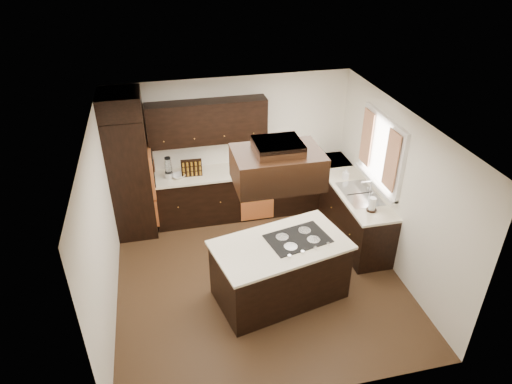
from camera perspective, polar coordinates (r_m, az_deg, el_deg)
floor at (r=7.12m, az=0.29°, el=-10.58°), size 4.20×4.20×0.02m
ceiling at (r=5.77m, az=0.36°, el=8.55°), size 4.20×4.20×0.02m
wall_back at (r=8.17m, az=-3.05°, el=5.81°), size 4.20×0.02×2.50m
wall_front at (r=4.79m, az=6.28°, el=-15.48°), size 4.20×0.02×2.50m
wall_left at (r=6.30m, az=-18.76°, el=-4.23°), size 0.02×4.20×2.50m
wall_right at (r=7.07m, az=17.21°, el=0.12°), size 0.02×4.20×2.50m
oven_column at (r=7.82m, az=-15.38°, el=1.91°), size 0.65×0.75×2.12m
wall_oven_face at (r=7.78m, az=-12.88°, el=2.59°), size 0.05×0.62×0.78m
base_cabinets_back at (r=8.29m, az=-2.28°, el=-0.13°), size 2.93×0.60×0.88m
base_cabinets_right at (r=8.03m, az=11.44°, el=-1.91°), size 0.60×2.40×0.88m
countertop_back at (r=8.05m, az=-2.33°, el=2.63°), size 2.93×0.63×0.04m
countertop_right at (r=7.79m, az=11.68°, el=0.93°), size 0.63×2.40×0.04m
upper_cabinets at (r=7.73m, az=-6.10°, el=8.70°), size 2.00×0.34×0.72m
dishwasher_front at (r=8.12m, az=0.15°, el=-1.20°), size 0.60×0.05×0.72m
window_frame at (r=7.29m, az=15.42°, el=4.94°), size 0.06×1.32×1.12m
window_pane at (r=7.31m, az=15.62°, el=4.96°), size 0.00×1.20×1.00m
curtain_left at (r=6.92m, az=16.56°, el=3.77°), size 0.02×0.34×0.90m
curtain_right at (r=7.58m, az=13.67°, el=6.62°), size 0.02×0.34×0.90m
sink_rim at (r=7.51m, az=12.83°, el=-0.20°), size 0.52×0.84×0.01m
island at (r=6.54m, az=2.99°, el=-9.84°), size 1.93×1.32×0.88m
island_top at (r=6.25m, az=3.11°, el=-6.64°), size 2.00×1.40×0.04m
cooktop at (r=6.34m, az=5.25°, el=-5.81°), size 0.93×0.72×0.01m
range_hood at (r=5.46m, az=2.69°, el=3.09°), size 1.05×0.72×0.42m
hood_duct at (r=5.34m, az=2.76°, el=5.70°), size 0.55×0.50×0.13m
blender_base at (r=7.91m, az=-10.80°, el=2.10°), size 0.15×0.15×0.10m
blender_pitcher at (r=7.83m, az=-10.92°, el=3.25°), size 0.13×0.13×0.26m
spice_rack at (r=7.87m, az=-8.06°, el=3.00°), size 0.35×0.10×0.29m
mixing_bowl at (r=7.90m, az=-9.70°, el=1.98°), size 0.30×0.30×0.06m
soap_bottle at (r=7.85m, az=11.14°, el=2.24°), size 0.10×0.10×0.20m
paper_towel at (r=7.07m, az=14.32°, el=-1.51°), size 0.11×0.11×0.22m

